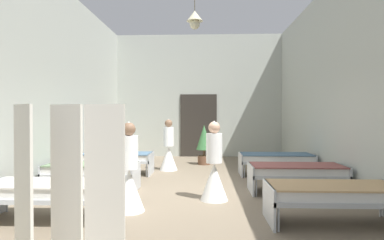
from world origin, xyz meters
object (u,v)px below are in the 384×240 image
(bed_left_row_1, at_px, (92,170))
(bed_right_row_2, at_px, (276,159))
(bed_right_row_1, at_px, (296,171))
(potted_plant, at_px, (204,142))
(nurse_near_aisle, at_px, (214,172))
(bed_left_row_2, at_px, (117,158))
(nurse_far_aisle, at_px, (169,152))
(bed_left_row_0, at_px, (48,191))
(privacy_screen, at_px, (65,187))
(bed_right_row_0, at_px, (333,194))
(nurse_mid_aisle, at_px, (129,179))

(bed_left_row_1, relative_size, bed_right_row_2, 1.00)
(bed_right_row_1, relative_size, potted_plant, 1.49)
(bed_left_row_1, distance_m, bed_right_row_1, 4.25)
(nurse_near_aisle, bearing_deg, bed_left_row_2, 89.21)
(nurse_far_aisle, relative_size, potted_plant, 1.16)
(bed_left_row_1, distance_m, potted_plant, 4.40)
(bed_right_row_2, distance_m, nurse_far_aisle, 3.01)
(bed_right_row_2, bearing_deg, bed_left_row_0, -138.22)
(bed_left_row_0, bearing_deg, nurse_far_aisle, 73.51)
(bed_left_row_2, bearing_deg, nurse_near_aisle, -45.07)
(bed_right_row_1, relative_size, privacy_screen, 1.12)
(bed_left_row_0, distance_m, privacy_screen, 1.86)
(bed_left_row_1, bearing_deg, bed_right_row_0, -24.07)
(potted_plant, bearing_deg, nurse_far_aisle, -131.97)
(bed_right_row_0, bearing_deg, nurse_far_aisle, 123.21)
(nurse_near_aisle, bearing_deg, bed_right_row_2, 10.64)
(nurse_mid_aisle, relative_size, privacy_screen, 0.87)
(nurse_near_aisle, height_order, privacy_screen, privacy_screen)
(bed_left_row_1, height_order, bed_right_row_1, same)
(bed_left_row_2, relative_size, bed_right_row_2, 1.00)
(bed_left_row_2, relative_size, nurse_near_aisle, 1.28)
(bed_right_row_1, height_order, bed_left_row_2, same)
(bed_right_row_1, distance_m, nurse_mid_aisle, 3.43)
(bed_right_row_2, distance_m, privacy_screen, 6.30)
(bed_left_row_0, height_order, nurse_mid_aisle, nurse_mid_aisle)
(bed_right_row_1, xyz_separation_m, bed_right_row_2, (0.00, 1.90, 0.00))
(bed_left_row_2, xyz_separation_m, privacy_screen, (0.95, -5.35, 0.41))
(privacy_screen, bearing_deg, bed_left_row_0, 143.99)
(bed_right_row_2, distance_m, potted_plant, 2.65)
(bed_right_row_2, bearing_deg, bed_right_row_1, -90.00)
(bed_left_row_1, height_order, privacy_screen, privacy_screen)
(bed_right_row_1, bearing_deg, nurse_near_aisle, -158.88)
(bed_right_row_2, height_order, privacy_screen, privacy_screen)
(nurse_far_aisle, bearing_deg, privacy_screen, 41.18)
(bed_left_row_0, relative_size, nurse_near_aisle, 1.28)
(privacy_screen, bearing_deg, bed_left_row_1, 127.84)
(bed_left_row_1, height_order, potted_plant, potted_plant)
(bed_left_row_2, relative_size, potted_plant, 1.49)
(bed_left_row_1, distance_m, nurse_near_aisle, 2.64)
(bed_right_row_1, bearing_deg, bed_left_row_2, 155.93)
(nurse_mid_aisle, bearing_deg, bed_left_row_0, -32.07)
(bed_right_row_1, distance_m, potted_plant, 4.18)
(nurse_mid_aisle, bearing_deg, nurse_far_aisle, -148.24)
(bed_left_row_2, distance_m, nurse_mid_aisle, 3.50)
(bed_right_row_2, height_order, nurse_near_aisle, nurse_near_aisle)
(bed_right_row_0, distance_m, potted_plant, 5.93)
(bed_left_row_1, xyz_separation_m, bed_left_row_2, (0.00, 1.90, 0.00))
(bed_left_row_0, relative_size, bed_right_row_0, 1.00)
(nurse_far_aisle, height_order, potted_plant, nurse_far_aisle)
(bed_left_row_2, relative_size, nurse_far_aisle, 1.28)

